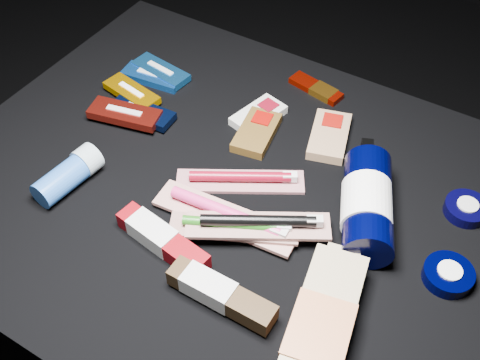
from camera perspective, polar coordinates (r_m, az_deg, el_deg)
The scene contains 22 objects.
ground at distance 1.34m, azimuth -0.79°, elevation -12.24°, with size 3.00×3.00×0.00m, color black.
cloth_table at distance 1.17m, azimuth -0.89°, elevation -7.32°, with size 0.98×0.78×0.40m, color black.
luna_bar_0 at distance 1.23m, azimuth -8.29°, elevation 9.66°, with size 0.13×0.06×0.02m.
luna_bar_1 at distance 1.24m, azimuth -7.52°, elevation 10.19°, with size 0.13×0.06×0.02m.
luna_bar_2 at distance 1.14m, azimuth -9.25°, elevation 6.36°, with size 0.13×0.05×0.02m.
luna_bar_3 at distance 1.19m, azimuth -10.23°, elevation 8.16°, with size 0.12×0.06×0.02m.
luna_bar_4 at distance 1.14m, azimuth -10.87°, elevation 6.17°, with size 0.14×0.08×0.02m.
clif_bar_0 at distance 1.10m, azimuth 1.67°, elevation 4.70°, with size 0.08×0.12×0.02m.
clif_bar_1 at distance 1.13m, azimuth 1.90°, elevation 6.24°, with size 0.08×0.11×0.02m.
clif_bar_2 at distance 1.10m, azimuth 8.50°, elevation 4.32°, with size 0.10×0.13×0.02m.
power_bar at distance 1.20m, azimuth 7.44°, elevation 8.50°, with size 0.12×0.05×0.01m.
lotion_bottle at distance 0.96m, azimuth 11.99°, elevation -2.27°, with size 0.15×0.24×0.08m.
cream_tin_upper at distance 1.03m, azimuth 20.66°, elevation -2.55°, with size 0.07×0.07×0.02m.
cream_tin_lower at distance 0.94m, azimuth 19.13°, elevation -8.48°, with size 0.07×0.07×0.02m.
bodywash_bottle at distance 0.84m, azimuth 7.76°, elevation -13.46°, with size 0.12×0.24×0.05m.
deodorant_stick at distance 1.04m, azimuth -15.91°, elevation 0.49°, with size 0.06×0.13×0.05m.
toothbrush_pack_0 at distance 1.01m, azimuth 0.19°, elevation 0.06°, with size 0.21×0.15×0.02m.
toothbrush_pack_1 at distance 0.95m, azimuth -1.21°, elevation -3.38°, with size 0.24×0.08×0.03m.
toothbrush_pack_2 at distance 0.93m, azimuth -0.42°, elevation -4.43°, with size 0.20×0.13×0.02m.
toothbrush_pack_3 at distance 0.92m, azimuth 1.91°, elevation -4.14°, with size 0.22×0.16×0.02m.
toothpaste_carton_red at distance 0.93m, azimuth -7.67°, elevation -5.45°, with size 0.17×0.06×0.03m.
toothpaste_carton_green at distance 0.86m, azimuth -2.20°, elevation -10.58°, with size 0.17×0.04×0.03m.
Camera 1 is at (0.36, -0.56, 1.16)m, focal length 45.00 mm.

